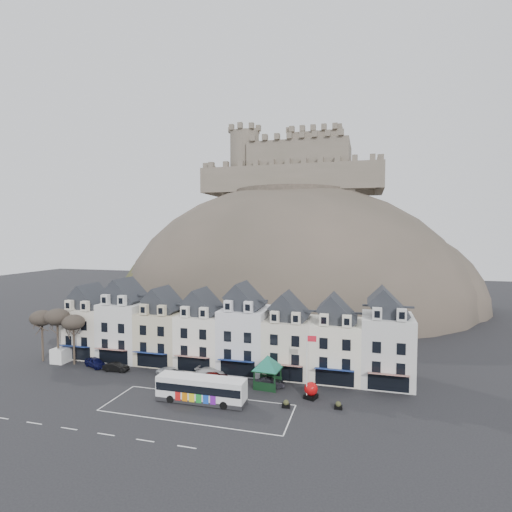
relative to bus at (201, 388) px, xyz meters
The scene contains 21 objects.
ground 3.77m from the bus, 121.73° to the right, with size 300.00×300.00×0.00m, color black.
coach_bay_markings 2.36m from the bus, 81.52° to the right, with size 22.00×7.50×0.01m, color silver.
townhouse_terrace 13.70m from the bus, 97.02° to the left, with size 54.40×9.35×11.80m.
castle_hill 66.12m from the bus, 90.44° to the left, with size 100.00×76.00×68.00m.
castle 82.60m from the bus, 90.98° to the left, with size 50.20×22.20×22.00m.
tree_left_far 32.12m from the bus, 166.03° to the left, with size 3.61×3.61×8.24m.
tree_left_mid 29.32m from the bus, 164.59° to the left, with size 3.78×3.78×8.64m.
tree_left_near 26.36m from the bus, 162.83° to the left, with size 3.43×3.43×7.84m.
bus is the anchor object (origin of this frame).
bus_shelter 9.56m from the bus, 44.93° to the left, with size 6.85×6.85×4.36m.
red_buoy 13.53m from the bus, 19.95° to the left, with size 1.80×1.80×2.07m.
flagpole 13.35m from the bus, 18.52° to the left, with size 1.20×0.16×8.28m.
white_van 28.97m from the bus, 161.58° to the left, with size 2.35×5.12×2.31m.
planter_west 10.39m from the bus, ahead, with size 0.95×0.65×0.94m.
planter_east 16.43m from the bus, ahead, with size 0.93×0.65×0.93m.
car_navy 22.04m from the bus, 160.31° to the left, with size 1.69×4.21×1.43m, color #0B0D37.
car_black 17.88m from the bus, 158.12° to the left, with size 1.33×3.82×1.26m, color black.
car_silver 9.98m from the bus, 137.90° to the left, with size 2.14×4.58×1.29m, color #B8BBC0.
car_white 8.60m from the bus, 104.68° to the left, with size 1.77×4.34×1.26m, color silver.
car_maroon 6.88m from the bus, 98.13° to the left, with size 1.58×3.92×1.34m, color #530504.
car_charcoal 9.69m from the bus, 43.67° to the left, with size 1.33×3.82×1.26m, color black.
Camera 1 is at (20.84, -41.02, 20.55)m, focal length 28.00 mm.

